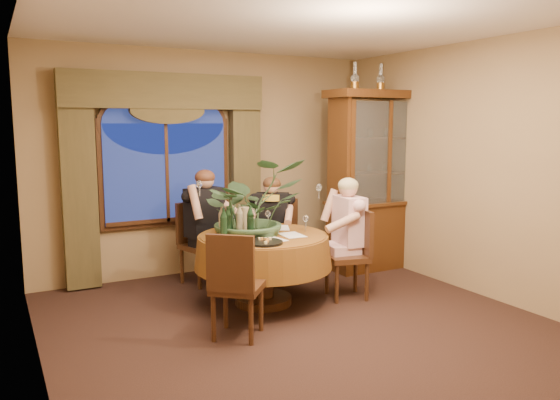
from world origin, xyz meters
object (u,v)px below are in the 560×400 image
oil_lamp_center (381,77)px  wine_bottle_1 (228,222)px  dining_table (263,269)px  person_scarf (272,228)px  wine_bottle_2 (222,221)px  wine_bottle_5 (224,225)px  chair_back_right (279,240)px  person_pink (349,236)px  china_cabinet (378,180)px  wine_bottle_3 (230,218)px  oil_lamp_left (355,76)px  wine_bottle_4 (250,221)px  chair_right (347,255)px  olive_bowl (267,233)px  chair_back (202,244)px  oil_lamp_right (405,78)px  wine_bottle_0 (239,220)px  stoneware_vase (245,220)px  chair_front_left (238,284)px  centerpiece_plant (251,170)px  person_back (205,227)px

oil_lamp_center → wine_bottle_1: 2.95m
dining_table → person_scarf: size_ratio=1.14×
oil_lamp_center → person_scarf: 2.38m
wine_bottle_2 → wine_bottle_5: (-0.07, -0.21, 0.00)m
chair_back_right → wine_bottle_2: 1.32m
person_pink → chair_back_right: bearing=30.4°
oil_lamp_center → person_pink: 2.23m
china_cabinet → wine_bottle_3: size_ratio=7.01×
oil_lamp_left → wine_bottle_1: size_ratio=1.03×
oil_lamp_center → wine_bottle_4: (-2.18, -0.71, -1.57)m
chair_right → olive_bowl: chair_right is taller
chair_back_right → wine_bottle_3: size_ratio=2.91×
wine_bottle_2 → wine_bottle_3: (0.15, 0.14, 0.00)m
chair_back → wine_bottle_2: bearing=66.1°
oil_lamp_left → oil_lamp_right: size_ratio=1.00×
person_scarf → chair_back: bearing=17.8°
chair_back → wine_bottle_0: bearing=76.4°
stoneware_vase → olive_bowl: bearing=-46.5°
chair_right → chair_back: 1.74m
chair_back_right → wine_bottle_1: bearing=76.0°
chair_front_left → centerpiece_plant: centerpiece_plant is taller
oil_lamp_right → chair_right: bearing=-149.5°
centerpiece_plant → dining_table: bearing=-57.9°
oil_lamp_center → person_scarf: size_ratio=0.27×
china_cabinet → wine_bottle_5: china_cabinet is taller
centerpiece_plant → olive_bowl: (0.10, -0.17, -0.65)m
chair_right → oil_lamp_right: bearing=-44.4°
oil_lamp_center → oil_lamp_right: same height
dining_table → wine_bottle_1: bearing=-178.5°
chair_back → person_scarf: bearing=147.5°
wine_bottle_5 → dining_table: bearing=13.5°
oil_lamp_center → wine_bottle_5: bearing=-163.0°
dining_table → stoneware_vase: size_ratio=5.19×
chair_back_right → wine_bottle_1: size_ratio=2.91×
chair_right → wine_bottle_3: 1.34m
person_pink → china_cabinet: bearing=-44.7°
oil_lamp_center → wine_bottle_3: oil_lamp_center is taller
person_scarf → chair_front_left: bearing=86.1°
olive_bowl → wine_bottle_0: size_ratio=0.46×
person_scarf → wine_bottle_0: 1.10m
wine_bottle_1 → centerpiece_plant: bearing=22.7°
chair_front_left → wine_bottle_2: size_ratio=2.91×
china_cabinet → wine_bottle_5: (-2.50, -0.76, -0.24)m
chair_right → centerpiece_plant: size_ratio=0.80×
chair_front_left → person_back: person_back is taller
wine_bottle_1 → wine_bottle_2: bearing=102.0°
dining_table → wine_bottle_0: (-0.25, 0.04, 0.54)m
dining_table → chair_back: chair_back is taller
centerpiece_plant → wine_bottle_3: centerpiece_plant is taller
wine_bottle_3 → china_cabinet: bearing=10.4°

